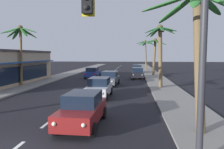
% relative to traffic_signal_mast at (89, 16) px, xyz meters
% --- Properties ---
extents(sidewalk_right, '(3.20, 110.00, 0.14)m').
position_rel_traffic_signal_mast_xyz_m(sidewalk_right, '(4.73, 20.17, -4.74)').
color(sidewalk_right, gray).
rests_on(sidewalk_right, ground).
extents(sidewalk_left, '(3.20, 110.00, 0.14)m').
position_rel_traffic_signal_mast_xyz_m(sidewalk_left, '(-10.87, 20.17, -4.74)').
color(sidewalk_left, gray).
rests_on(sidewalk_left, ground).
extents(lane_markings, '(4.28, 88.98, 0.01)m').
position_rel_traffic_signal_mast_xyz_m(lane_markings, '(-2.67, 20.95, -4.81)').
color(lane_markings, silver).
rests_on(lane_markings, ground).
extents(traffic_signal_mast, '(10.90, 0.41, 6.69)m').
position_rel_traffic_signal_mast_xyz_m(traffic_signal_mast, '(0.00, 0.00, 0.00)').
color(traffic_signal_mast, '#2D2D33').
rests_on(traffic_signal_mast, ground).
extents(sedan_lead_at_stop_bar, '(2.02, 4.48, 1.68)m').
position_rel_traffic_signal_mast_xyz_m(sedan_lead_at_stop_bar, '(-1.13, 3.58, -3.96)').
color(sedan_lead_at_stop_bar, maroon).
rests_on(sedan_lead_at_stop_bar, ground).
extents(sedan_third_in_queue, '(1.97, 4.46, 1.68)m').
position_rel_traffic_signal_mast_xyz_m(sedan_third_in_queue, '(-1.48, 10.76, -3.96)').
color(sedan_third_in_queue, silver).
rests_on(sedan_third_in_queue, ground).
extents(sedan_fifth_in_queue, '(2.11, 4.51, 1.68)m').
position_rel_traffic_signal_mast_xyz_m(sedan_fifth_in_queue, '(-1.38, 17.94, -3.96)').
color(sedan_fifth_in_queue, '#4C515B').
rests_on(sedan_fifth_in_queue, ground).
extents(sedan_oncoming_far, '(2.02, 4.48, 1.68)m').
position_rel_traffic_signal_mast_xyz_m(sedan_oncoming_far, '(-5.02, 25.80, -3.96)').
color(sedan_oncoming_far, navy).
rests_on(sedan_oncoming_far, ground).
extents(sedan_parked_nearest_kerb, '(2.04, 4.49, 1.68)m').
position_rel_traffic_signal_mast_xyz_m(sedan_parked_nearest_kerb, '(2.12, 35.11, -3.96)').
color(sedan_parked_nearest_kerb, silver).
rests_on(sedan_parked_nearest_kerb, ground).
extents(sedan_parked_mid_kerb, '(1.96, 4.46, 1.68)m').
position_rel_traffic_signal_mast_xyz_m(sedan_parked_mid_kerb, '(1.99, 25.76, -3.96)').
color(sedan_parked_mid_kerb, black).
rests_on(sedan_parked_mid_kerb, ground).
extents(palm_left_second, '(4.16, 4.26, 6.91)m').
position_rel_traffic_signal_mast_xyz_m(palm_left_second, '(-11.32, 16.14, 0.55)').
color(palm_left_second, brown).
rests_on(palm_left_second, ground).
extents(palm_right_nearest, '(4.59, 4.12, 6.43)m').
position_rel_traffic_signal_mast_xyz_m(palm_right_nearest, '(4.19, 2.71, -0.39)').
color(palm_right_nearest, brown).
rests_on(palm_right_nearest, ground).
extents(palm_right_second, '(3.49, 3.52, 6.82)m').
position_rel_traffic_signal_mast_xyz_m(palm_right_second, '(4.22, 16.52, -0.04)').
color(palm_right_second, brown).
rests_on(palm_right_second, ground).
extents(palm_right_third, '(3.89, 3.72, 6.43)m').
position_rel_traffic_signal_mast_xyz_m(palm_right_third, '(4.91, 30.32, -0.44)').
color(palm_right_third, brown).
rests_on(palm_right_third, ground).
extents(palm_right_farthest, '(4.30, 4.09, 7.13)m').
position_rel_traffic_signal_mast_xyz_m(palm_right_farthest, '(4.13, 44.08, 0.36)').
color(palm_right_farthest, brown).
rests_on(palm_right_farthest, ground).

